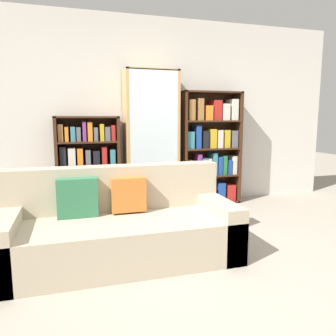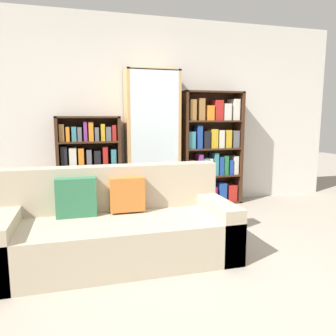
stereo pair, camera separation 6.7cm
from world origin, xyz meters
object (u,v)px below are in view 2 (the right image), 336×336
at_px(display_cabinet, 152,141).
at_px(wine_bottle, 203,201).
at_px(bookshelf_left, 89,166).
at_px(bookshelf_right, 211,151).
at_px(couch, 118,228).

xyz_separation_m(display_cabinet, wine_bottle, (0.64, -0.37, -0.83)).
height_order(bookshelf_left, wine_bottle, bookshelf_left).
relative_size(bookshelf_left, bookshelf_right, 0.78).
relative_size(couch, bookshelf_right, 1.25).
bearing_deg(display_cabinet, couch, -113.30).
xyz_separation_m(bookshelf_left, display_cabinet, (0.88, -0.02, 0.33)).
bearing_deg(wine_bottle, couch, -137.02).
bearing_deg(wine_bottle, bookshelf_left, 165.78).
height_order(display_cabinet, bookshelf_right, display_cabinet).
relative_size(display_cabinet, bookshelf_right, 1.16).
xyz_separation_m(couch, display_cabinet, (0.69, 1.61, 0.69)).
bearing_deg(couch, wine_bottle, 42.98).
xyz_separation_m(bookshelf_left, wine_bottle, (1.51, -0.38, -0.50)).
distance_m(couch, wine_bottle, 1.82).
bearing_deg(wine_bottle, bookshelf_right, 54.54).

